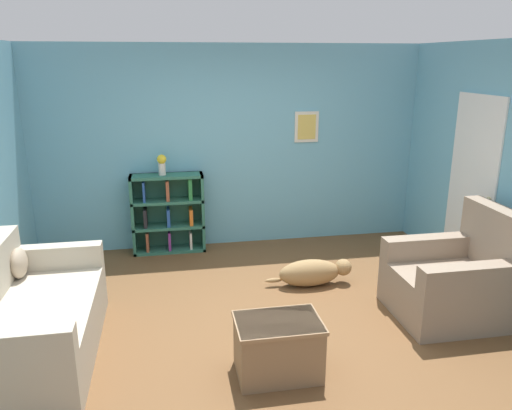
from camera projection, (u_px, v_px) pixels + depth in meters
ground_plane at (264, 323)px, 4.74m from camera, size 14.00×14.00×0.00m
wall_back at (231, 147)px, 6.49m from camera, size 5.60×0.13×2.60m
couch at (29, 322)px, 4.10m from camera, size 0.92×1.76×0.89m
bookshelf at (168, 213)px, 6.39m from camera, size 0.91×0.29×1.02m
recliner_chair at (457, 280)px, 4.81m from camera, size 1.06×0.93×1.06m
coffee_table at (278, 346)px, 3.91m from camera, size 0.67×0.47×0.46m
dog at (313, 272)px, 5.48m from camera, size 0.97×0.27×0.30m
vase at (162, 163)px, 6.18m from camera, size 0.12×0.12×0.26m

